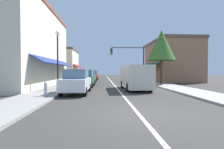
{
  "coord_description": "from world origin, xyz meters",
  "views": [
    {
      "loc": [
        -1.4,
        -6.38,
        1.67
      ],
      "look_at": [
        -0.13,
        14.88,
        1.18
      ],
      "focal_mm": 26.57,
      "sensor_mm": 36.0,
      "label": 1
    }
  ],
  "objects_px": {
    "traffic_signal_mast_arm": "(132,57)",
    "tree_right_near": "(161,45)",
    "parked_car_third_left": "(89,77)",
    "parked_car_second_left": "(85,78)",
    "fire_hydrant": "(46,89)",
    "street_lamp_left_near": "(58,51)",
    "parked_car_nearest_left": "(77,82)",
    "parked_car_distant_left": "(94,75)",
    "van_in_lane": "(135,77)",
    "parked_car_far_left": "(92,76)"
  },
  "relations": [
    {
      "from": "parked_car_distant_left",
      "to": "tree_right_near",
      "type": "bearing_deg",
      "value": -54.17
    },
    {
      "from": "fire_hydrant",
      "to": "traffic_signal_mast_arm",
      "type": "bearing_deg",
      "value": 60.78
    },
    {
      "from": "parked_car_nearest_left",
      "to": "parked_car_third_left",
      "type": "distance_m",
      "value": 9.31
    },
    {
      "from": "parked_car_distant_left",
      "to": "van_in_lane",
      "type": "xyz_separation_m",
      "value": [
        4.53,
        -17.35,
        0.27
      ]
    },
    {
      "from": "parked_car_distant_left",
      "to": "parked_car_third_left",
      "type": "bearing_deg",
      "value": -89.88
    },
    {
      "from": "parked_car_third_left",
      "to": "street_lamp_left_near",
      "type": "distance_m",
      "value": 8.21
    },
    {
      "from": "parked_car_nearest_left",
      "to": "street_lamp_left_near",
      "type": "height_order",
      "value": "street_lamp_left_near"
    },
    {
      "from": "parked_car_distant_left",
      "to": "parked_car_nearest_left",
      "type": "bearing_deg",
      "value": -89.97
    },
    {
      "from": "parked_car_second_left",
      "to": "street_lamp_left_near",
      "type": "xyz_separation_m",
      "value": [
        -1.91,
        -3.42,
        2.44
      ]
    },
    {
      "from": "parked_car_second_left",
      "to": "fire_hydrant",
      "type": "height_order",
      "value": "parked_car_second_left"
    },
    {
      "from": "parked_car_distant_left",
      "to": "tree_right_near",
      "type": "xyz_separation_m",
      "value": [
        8.71,
        -12.36,
        3.8
      ]
    },
    {
      "from": "parked_car_distant_left",
      "to": "tree_right_near",
      "type": "distance_m",
      "value": 15.59
    },
    {
      "from": "van_in_lane",
      "to": "street_lamp_left_near",
      "type": "xyz_separation_m",
      "value": [
        -6.54,
        -0.52,
        2.18
      ]
    },
    {
      "from": "parked_car_far_left",
      "to": "fire_hydrant",
      "type": "xyz_separation_m",
      "value": [
        -1.77,
        -16.78,
        -0.33
      ]
    },
    {
      "from": "parked_car_third_left",
      "to": "van_in_lane",
      "type": "height_order",
      "value": "van_in_lane"
    },
    {
      "from": "van_in_lane",
      "to": "fire_hydrant",
      "type": "relative_size",
      "value": 6.01
    },
    {
      "from": "van_in_lane",
      "to": "tree_right_near",
      "type": "distance_m",
      "value": 7.41
    },
    {
      "from": "parked_car_third_left",
      "to": "van_in_lane",
      "type": "xyz_separation_m",
      "value": [
        4.62,
        -7.08,
        0.27
      ]
    },
    {
      "from": "parked_car_second_left",
      "to": "parked_car_third_left",
      "type": "xyz_separation_m",
      "value": [
        0.01,
        4.18,
        0.0
      ]
    },
    {
      "from": "parked_car_third_left",
      "to": "tree_right_near",
      "type": "distance_m",
      "value": 9.82
    },
    {
      "from": "parked_car_nearest_left",
      "to": "tree_right_near",
      "type": "relative_size",
      "value": 0.64
    },
    {
      "from": "parked_car_distant_left",
      "to": "tree_right_near",
      "type": "height_order",
      "value": "tree_right_near"
    },
    {
      "from": "traffic_signal_mast_arm",
      "to": "tree_right_near",
      "type": "xyz_separation_m",
      "value": [
        2.67,
        -5.02,
        1.01
      ]
    },
    {
      "from": "parked_car_nearest_left",
      "to": "traffic_signal_mast_arm",
      "type": "xyz_separation_m",
      "value": [
        6.25,
        12.23,
        2.79
      ]
    },
    {
      "from": "street_lamp_left_near",
      "to": "parked_car_nearest_left",
      "type": "bearing_deg",
      "value": -43.5
    },
    {
      "from": "parked_car_nearest_left",
      "to": "parked_car_third_left",
      "type": "relative_size",
      "value": 1.01
    },
    {
      "from": "parked_car_far_left",
      "to": "van_in_lane",
      "type": "relative_size",
      "value": 0.79
    },
    {
      "from": "parked_car_distant_left",
      "to": "traffic_signal_mast_arm",
      "type": "relative_size",
      "value": 0.77
    },
    {
      "from": "street_lamp_left_near",
      "to": "tree_right_near",
      "type": "distance_m",
      "value": 12.13
    },
    {
      "from": "van_in_lane",
      "to": "street_lamp_left_near",
      "type": "relative_size",
      "value": 1.06
    },
    {
      "from": "parked_car_far_left",
      "to": "street_lamp_left_near",
      "type": "height_order",
      "value": "street_lamp_left_near"
    },
    {
      "from": "parked_car_third_left",
      "to": "tree_right_near",
      "type": "relative_size",
      "value": 0.63
    },
    {
      "from": "parked_car_second_left",
      "to": "parked_car_far_left",
      "type": "relative_size",
      "value": 1.01
    },
    {
      "from": "traffic_signal_mast_arm",
      "to": "street_lamp_left_near",
      "type": "relative_size",
      "value": 1.08
    },
    {
      "from": "traffic_signal_mast_arm",
      "to": "fire_hydrant",
      "type": "relative_size",
      "value": 6.15
    },
    {
      "from": "parked_car_far_left",
      "to": "fire_hydrant",
      "type": "distance_m",
      "value": 16.88
    },
    {
      "from": "van_in_lane",
      "to": "traffic_signal_mast_arm",
      "type": "height_order",
      "value": "traffic_signal_mast_arm"
    },
    {
      "from": "parked_car_far_left",
      "to": "street_lamp_left_near",
      "type": "xyz_separation_m",
      "value": [
        -1.96,
        -13.26,
        2.44
      ]
    },
    {
      "from": "parked_car_far_left",
      "to": "parked_car_distant_left",
      "type": "bearing_deg",
      "value": 89.87
    },
    {
      "from": "parked_car_nearest_left",
      "to": "tree_right_near",
      "type": "bearing_deg",
      "value": 40.49
    },
    {
      "from": "parked_car_distant_left",
      "to": "street_lamp_left_near",
      "type": "distance_m",
      "value": 18.14
    },
    {
      "from": "parked_car_third_left",
      "to": "fire_hydrant",
      "type": "distance_m",
      "value": 11.26
    },
    {
      "from": "parked_car_far_left",
      "to": "fire_hydrant",
      "type": "height_order",
      "value": "parked_car_far_left"
    },
    {
      "from": "parked_car_distant_left",
      "to": "traffic_signal_mast_arm",
      "type": "xyz_separation_m",
      "value": [
        6.04,
        -7.35,
        2.79
      ]
    },
    {
      "from": "parked_car_nearest_left",
      "to": "traffic_signal_mast_arm",
      "type": "height_order",
      "value": "traffic_signal_mast_arm"
    },
    {
      "from": "parked_car_nearest_left",
      "to": "street_lamp_left_near",
      "type": "bearing_deg",
      "value": 138.05
    },
    {
      "from": "fire_hydrant",
      "to": "street_lamp_left_near",
      "type": "bearing_deg",
      "value": 93.2
    },
    {
      "from": "traffic_signal_mast_arm",
      "to": "tree_right_near",
      "type": "height_order",
      "value": "tree_right_near"
    },
    {
      "from": "parked_car_nearest_left",
      "to": "parked_car_distant_left",
      "type": "distance_m",
      "value": 19.58
    },
    {
      "from": "parked_car_far_left",
      "to": "tree_right_near",
      "type": "distance_m",
      "value": 12.3
    }
  ]
}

